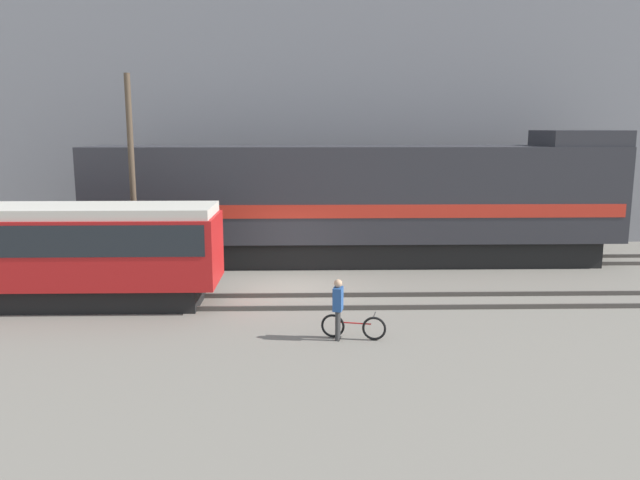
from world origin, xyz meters
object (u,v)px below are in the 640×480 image
Objects in this scene: freight_locomotive at (358,202)px; person at (338,304)px; streetcar at (59,249)px; utility_pole_center at (132,180)px; bicycle at (353,327)px.

freight_locomotive is 9.34m from person.
utility_pole_center is at bearing 62.71° from streetcar.
person is 9.50m from utility_pole_center.
streetcar reaches higher than person.
utility_pole_center is (-6.69, 6.23, 2.60)m from person.
freight_locomotive is 2.89× the size of utility_pole_center.
person is at bearing -22.04° from streetcar.
freight_locomotive is 2.16× the size of streetcar.
bicycle is at bearing -20.78° from streetcar.
streetcar is at bearing 159.22° from bicycle.
bicycle is (8.59, -3.26, -1.43)m from streetcar.
utility_pole_center reaches higher than freight_locomotive.
streetcar is 6.03× the size of person.
person reaches higher than bicycle.
freight_locomotive is 12.43× the size of bicycle.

